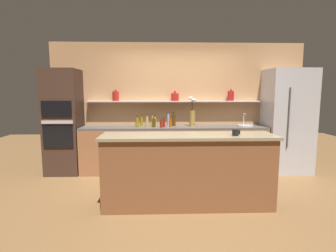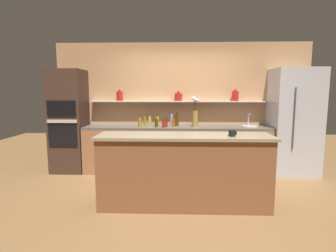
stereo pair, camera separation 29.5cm
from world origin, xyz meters
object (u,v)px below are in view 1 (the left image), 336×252
at_px(bottle_oil_2, 154,123).
at_px(coffee_mug, 235,132).
at_px(bottle_sauce_3, 164,123).
at_px(bottle_oil_1, 142,121).
at_px(bottle_sauce_4, 161,124).
at_px(bottle_sauce_6, 171,123).
at_px(sink_fixture, 245,125).
at_px(bottle_spirit_10, 155,122).
at_px(flower_vase, 192,116).
at_px(bottle_spirit_0, 168,120).
at_px(oven_tower, 64,122).
at_px(bottle_spirit_5, 153,121).
at_px(bottle_oil_9, 137,123).
at_px(bottle_spirit_8, 174,120).
at_px(bottle_spirit_7, 147,122).
at_px(refrigerator, 287,121).

bearing_deg(bottle_oil_2, coffee_mug, -55.13).
bearing_deg(bottle_sauce_3, bottle_oil_2, -175.79).
height_order(bottle_oil_1, bottle_sauce_4, bottle_oil_1).
height_order(bottle_sauce_4, bottle_sauce_6, bottle_sauce_6).
bearing_deg(bottle_sauce_3, sink_fixture, 3.87).
height_order(bottle_oil_1, bottle_spirit_10, bottle_spirit_10).
bearing_deg(flower_vase, bottle_spirit_0, 156.59).
bearing_deg(oven_tower, bottle_spirit_5, 6.02).
xyz_separation_m(bottle_spirit_5, bottle_spirit_10, (0.03, -0.20, -0.00)).
relative_size(bottle_oil_9, coffee_mug, 2.14).
bearing_deg(coffee_mug, bottle_spirit_8, 111.95).
bearing_deg(bottle_sauce_3, bottle_spirit_5, 127.17).
bearing_deg(bottle_spirit_10, bottle_sauce_3, -25.43).
height_order(bottle_spirit_0, bottle_sauce_4, bottle_spirit_0).
bearing_deg(coffee_mug, bottle_spirit_7, 126.71).
bearing_deg(bottle_oil_2, bottle_sauce_3, 4.21).
bearing_deg(oven_tower, bottle_sauce_3, -2.87).
distance_m(bottle_spirit_7, coffee_mug, 2.11).
xyz_separation_m(oven_tower, bottle_spirit_7, (1.64, -0.03, 0.00)).
height_order(bottle_spirit_5, bottle_oil_9, bottle_spirit_5).
bearing_deg(refrigerator, bottle_oil_1, 176.07).
bearing_deg(bottle_oil_1, sink_fixture, -4.17).
xyz_separation_m(bottle_oil_1, bottle_spirit_8, (0.65, -0.09, 0.03)).
height_order(refrigerator, bottle_spirit_10, refrigerator).
height_order(refrigerator, coffee_mug, refrigerator).
bearing_deg(bottle_spirit_5, bottle_sauce_6, -35.36).
height_order(bottle_sauce_6, bottle_oil_9, bottle_oil_9).
bearing_deg(bottle_spirit_7, coffee_mug, -53.29).
height_order(bottle_spirit_5, bottle_spirit_10, bottle_spirit_5).
bearing_deg(bottle_sauce_4, bottle_oil_1, 140.08).
bearing_deg(bottle_oil_1, oven_tower, -173.82).
relative_size(bottle_sauce_3, bottle_spirit_7, 0.81).
height_order(bottle_spirit_8, bottle_spirit_10, bottle_spirit_8).
xyz_separation_m(bottle_oil_9, coffee_mug, (1.45, -1.62, 0.05)).
xyz_separation_m(refrigerator, bottle_sauce_3, (-2.47, -0.06, -0.02)).
bearing_deg(bottle_spirit_10, bottle_spirit_5, 99.48).
distance_m(sink_fixture, bottle_spirit_5, 1.86).
relative_size(bottle_oil_1, bottle_oil_2, 0.95).
bearing_deg(bottle_spirit_7, bottle_spirit_8, 11.77).
relative_size(bottle_sauce_4, coffee_mug, 1.50).
bearing_deg(bottle_sauce_3, bottle_spirit_8, 40.97).
bearing_deg(oven_tower, refrigerator, -0.47).
height_order(flower_vase, bottle_spirit_10, flower_vase).
relative_size(bottle_sauce_6, bottle_spirit_7, 0.82).
xyz_separation_m(oven_tower, bottle_spirit_8, (2.17, 0.08, 0.02)).
bearing_deg(bottle_oil_9, bottle_sauce_3, 1.56).
height_order(flower_vase, bottle_sauce_3, flower_vase).
bearing_deg(flower_vase, bottle_spirit_7, -179.81).
height_order(flower_vase, bottle_oil_9, flower_vase).
xyz_separation_m(bottle_sauce_3, bottle_spirit_5, (-0.22, 0.28, 0.01)).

